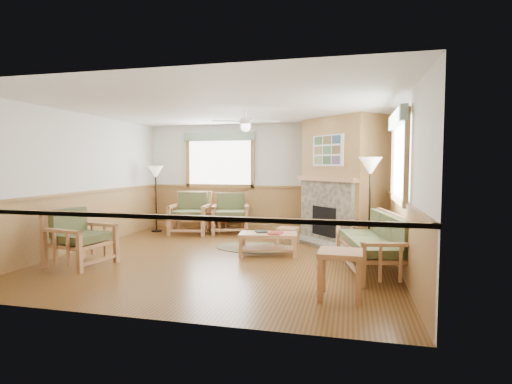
% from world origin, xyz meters
% --- Properties ---
extents(floor, '(6.00, 6.00, 0.01)m').
position_xyz_m(floor, '(0.00, 0.00, -0.01)').
color(floor, brown).
rests_on(floor, ground).
extents(ceiling, '(6.00, 6.00, 0.01)m').
position_xyz_m(ceiling, '(0.00, 0.00, 2.70)').
color(ceiling, white).
rests_on(ceiling, floor).
extents(wall_back, '(6.00, 0.02, 2.70)m').
position_xyz_m(wall_back, '(0.00, 3.00, 1.35)').
color(wall_back, silver).
rests_on(wall_back, floor).
extents(wall_front, '(6.00, 0.02, 2.70)m').
position_xyz_m(wall_front, '(0.00, -3.00, 1.35)').
color(wall_front, silver).
rests_on(wall_front, floor).
extents(wall_left, '(0.02, 6.00, 2.70)m').
position_xyz_m(wall_left, '(-3.00, 0.00, 1.35)').
color(wall_left, silver).
rests_on(wall_left, floor).
extents(wall_right, '(0.02, 6.00, 2.70)m').
position_xyz_m(wall_right, '(3.00, 0.00, 1.35)').
color(wall_right, silver).
rests_on(wall_right, floor).
extents(wainscot, '(6.00, 6.00, 1.10)m').
position_xyz_m(wainscot, '(0.00, 0.00, 0.55)').
color(wainscot, '#9F7541').
rests_on(wainscot, floor).
extents(fireplace, '(3.11, 3.11, 2.70)m').
position_xyz_m(fireplace, '(2.05, 2.05, 1.35)').
color(fireplace, '#9F7541').
rests_on(fireplace, floor).
extents(window_back, '(1.90, 0.16, 1.50)m').
position_xyz_m(window_back, '(-1.10, 2.96, 2.53)').
color(window_back, white).
rests_on(window_back, wall_back).
extents(window_right, '(0.16, 1.90, 1.50)m').
position_xyz_m(window_right, '(2.96, -0.20, 2.53)').
color(window_right, white).
rests_on(window_right, wall_right).
extents(ceiling_fan, '(1.59, 1.59, 0.36)m').
position_xyz_m(ceiling_fan, '(0.30, 0.30, 2.66)').
color(ceiling_fan, white).
rests_on(ceiling_fan, ceiling).
extents(sofa, '(2.08, 1.19, 0.90)m').
position_xyz_m(sofa, '(2.55, -0.32, 0.45)').
color(sofa, tan).
rests_on(sofa, floor).
extents(armchair_back_left, '(1.01, 1.01, 1.01)m').
position_xyz_m(armchair_back_left, '(-1.61, 2.18, 0.50)').
color(armchair_back_left, tan).
rests_on(armchair_back_left, floor).
extents(armchair_back_right, '(1.07, 1.07, 0.98)m').
position_xyz_m(armchair_back_right, '(-0.69, 2.52, 0.49)').
color(armchair_back_right, tan).
rests_on(armchair_back_right, floor).
extents(armchair_left, '(0.99, 0.99, 0.96)m').
position_xyz_m(armchair_left, '(-2.17, -1.14, 0.48)').
color(armchair_left, tan).
rests_on(armchair_left, floor).
extents(coffee_table, '(1.12, 0.67, 0.42)m').
position_xyz_m(coffee_table, '(0.73, 0.28, 0.21)').
color(coffee_table, tan).
rests_on(coffee_table, floor).
extents(end_table_chairs, '(0.53, 0.51, 0.52)m').
position_xyz_m(end_table_chairs, '(-1.07, 2.53, 0.26)').
color(end_table_chairs, tan).
rests_on(end_table_chairs, floor).
extents(end_table_sofa, '(0.55, 0.53, 0.61)m').
position_xyz_m(end_table_sofa, '(2.09, -1.81, 0.30)').
color(end_table_sofa, tan).
rests_on(end_table_sofa, floor).
extents(footstool, '(0.47, 0.47, 0.36)m').
position_xyz_m(footstool, '(0.92, 1.36, 0.18)').
color(footstool, tan).
rests_on(footstool, floor).
extents(braided_rug, '(2.07, 2.07, 0.01)m').
position_xyz_m(braided_rug, '(0.32, 0.91, 0.01)').
color(braided_rug, brown).
rests_on(braided_rug, floor).
extents(floor_lamp_left, '(0.50, 0.50, 1.66)m').
position_xyz_m(floor_lamp_left, '(-2.55, 2.25, 0.83)').
color(floor_lamp_left, black).
rests_on(floor_lamp_left, floor).
extents(floor_lamp_right, '(0.51, 0.51, 1.83)m').
position_xyz_m(floor_lamp_right, '(2.55, 0.76, 0.92)').
color(floor_lamp_right, black).
rests_on(floor_lamp_right, floor).
extents(book_red, '(0.24, 0.32, 0.03)m').
position_xyz_m(book_red, '(0.88, 0.23, 0.45)').
color(book_red, maroon).
rests_on(book_red, coffee_table).
extents(book_dark, '(0.30, 0.33, 0.03)m').
position_xyz_m(book_dark, '(0.58, 0.35, 0.45)').
color(book_dark, black).
rests_on(book_dark, coffee_table).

